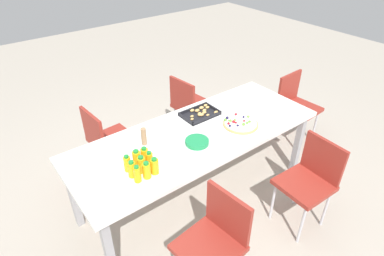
{
  "coord_description": "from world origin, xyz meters",
  "views": [
    {
      "loc": [
        -1.47,
        -1.84,
        2.36
      ],
      "look_at": [
        -0.01,
        0.06,
        0.77
      ],
      "focal_mm": 30.4,
      "sensor_mm": 36.0,
      "label": 1
    }
  ],
  "objects_px": {
    "juice_bottle_2": "(155,166)",
    "juice_bottle_7": "(137,159)",
    "chair_end": "(295,103)",
    "juice_bottle_1": "(147,170)",
    "party_table": "(197,139)",
    "chair_far_left": "(106,138)",
    "juice_bottle_0": "(137,174)",
    "napkin_stack": "(78,167)",
    "juice_bottle_5": "(150,160)",
    "juice_bottle_6": "(127,164)",
    "chair_near_right": "(311,177)",
    "chair_near_left": "(216,237)",
    "cardboard_tube": "(144,136)",
    "juice_bottle_3": "(132,169)",
    "juice_bottle_8": "(145,156)",
    "fruit_pizza": "(240,124)",
    "chair_far_right": "(190,104)",
    "plate_stack": "(197,142)",
    "snack_tray": "(200,113)",
    "juice_bottle_4": "(142,165)"
  },
  "relations": [
    {
      "from": "juice_bottle_5",
      "to": "juice_bottle_6",
      "type": "xyz_separation_m",
      "value": [
        -0.15,
        0.08,
        -0.01
      ]
    },
    {
      "from": "juice_bottle_2",
      "to": "juice_bottle_6",
      "type": "height_order",
      "value": "juice_bottle_6"
    },
    {
      "from": "chair_end",
      "to": "fruit_pizza",
      "type": "xyz_separation_m",
      "value": [
        -1.14,
        -0.21,
        0.26
      ]
    },
    {
      "from": "chair_far_right",
      "to": "juice_bottle_2",
      "type": "height_order",
      "value": "juice_bottle_2"
    },
    {
      "from": "chair_near_right",
      "to": "chair_near_left",
      "type": "bearing_deg",
      "value": 90.92
    },
    {
      "from": "juice_bottle_6",
      "to": "juice_bottle_0",
      "type": "bearing_deg",
      "value": -90.06
    },
    {
      "from": "party_table",
      "to": "snack_tray",
      "type": "height_order",
      "value": "snack_tray"
    },
    {
      "from": "chair_far_left",
      "to": "juice_bottle_1",
      "type": "distance_m",
      "value": 1.04
    },
    {
      "from": "chair_far_left",
      "to": "juice_bottle_8",
      "type": "distance_m",
      "value": 0.89
    },
    {
      "from": "chair_far_left",
      "to": "juice_bottle_8",
      "type": "height_order",
      "value": "juice_bottle_8"
    },
    {
      "from": "juice_bottle_8",
      "to": "plate_stack",
      "type": "bearing_deg",
      "value": -5.71
    },
    {
      "from": "party_table",
      "to": "chair_far_left",
      "type": "xyz_separation_m",
      "value": [
        -0.55,
        0.76,
        -0.19
      ]
    },
    {
      "from": "fruit_pizza",
      "to": "juice_bottle_6",
      "type": "bearing_deg",
      "value": 176.76
    },
    {
      "from": "juice_bottle_5",
      "to": "cardboard_tube",
      "type": "bearing_deg",
      "value": 67.36
    },
    {
      "from": "juice_bottle_1",
      "to": "snack_tray",
      "type": "height_order",
      "value": "juice_bottle_1"
    },
    {
      "from": "chair_near_left",
      "to": "juice_bottle_5",
      "type": "xyz_separation_m",
      "value": [
        -0.11,
        0.64,
        0.32
      ]
    },
    {
      "from": "chair_far_right",
      "to": "juice_bottle_0",
      "type": "height_order",
      "value": "juice_bottle_0"
    },
    {
      "from": "juice_bottle_4",
      "to": "chair_far_left",
      "type": "bearing_deg",
      "value": 84.03
    },
    {
      "from": "chair_far_left",
      "to": "cardboard_tube",
      "type": "bearing_deg",
      "value": 4.33
    },
    {
      "from": "chair_end",
      "to": "juice_bottle_4",
      "type": "bearing_deg",
      "value": 2.82
    },
    {
      "from": "chair_far_right",
      "to": "juice_bottle_0",
      "type": "bearing_deg",
      "value": -57.4
    },
    {
      "from": "party_table",
      "to": "chair_far_right",
      "type": "relative_size",
      "value": 2.76
    },
    {
      "from": "juice_bottle_1",
      "to": "napkin_stack",
      "type": "distance_m",
      "value": 0.55
    },
    {
      "from": "chair_near_left",
      "to": "chair_near_right",
      "type": "bearing_deg",
      "value": -97.68
    },
    {
      "from": "napkin_stack",
      "to": "juice_bottle_7",
      "type": "bearing_deg",
      "value": -35.03
    },
    {
      "from": "juice_bottle_2",
      "to": "juice_bottle_7",
      "type": "distance_m",
      "value": 0.16
    },
    {
      "from": "juice_bottle_8",
      "to": "fruit_pizza",
      "type": "distance_m",
      "value": 0.97
    },
    {
      "from": "chair_end",
      "to": "fruit_pizza",
      "type": "height_order",
      "value": "chair_end"
    },
    {
      "from": "juice_bottle_3",
      "to": "juice_bottle_7",
      "type": "relative_size",
      "value": 0.91
    },
    {
      "from": "chair_near_left",
      "to": "juice_bottle_1",
      "type": "distance_m",
      "value": 0.67
    },
    {
      "from": "juice_bottle_0",
      "to": "napkin_stack",
      "type": "distance_m",
      "value": 0.5
    },
    {
      "from": "napkin_stack",
      "to": "juice_bottle_2",
      "type": "bearing_deg",
      "value": -42.75
    },
    {
      "from": "chair_end",
      "to": "juice_bottle_1",
      "type": "distance_m",
      "value": 2.22
    },
    {
      "from": "juice_bottle_6",
      "to": "cardboard_tube",
      "type": "relative_size",
      "value": 0.9
    },
    {
      "from": "chair_far_right",
      "to": "juice_bottle_2",
      "type": "xyz_separation_m",
      "value": [
        -1.11,
        -1.04,
        0.31
      ]
    },
    {
      "from": "plate_stack",
      "to": "juice_bottle_2",
      "type": "bearing_deg",
      "value": -168.32
    },
    {
      "from": "juice_bottle_7",
      "to": "snack_tray",
      "type": "bearing_deg",
      "value": 19.45
    },
    {
      "from": "juice_bottle_4",
      "to": "juice_bottle_7",
      "type": "relative_size",
      "value": 0.94
    },
    {
      "from": "party_table",
      "to": "juice_bottle_1",
      "type": "distance_m",
      "value": 0.7
    },
    {
      "from": "juice_bottle_7",
      "to": "chair_end",
      "type": "bearing_deg",
      "value": 4.03
    },
    {
      "from": "chair_far_right",
      "to": "chair_end",
      "type": "height_order",
      "value": "same"
    },
    {
      "from": "juice_bottle_0",
      "to": "juice_bottle_4",
      "type": "xyz_separation_m",
      "value": [
        0.08,
        0.07,
        0.0
      ]
    },
    {
      "from": "juice_bottle_5",
      "to": "chair_near_left",
      "type": "bearing_deg",
      "value": -80.23
    },
    {
      "from": "snack_tray",
      "to": "plate_stack",
      "type": "bearing_deg",
      "value": -132.2
    },
    {
      "from": "party_table",
      "to": "juice_bottle_8",
      "type": "distance_m",
      "value": 0.59
    },
    {
      "from": "snack_tray",
      "to": "napkin_stack",
      "type": "distance_m",
      "value": 1.23
    },
    {
      "from": "party_table",
      "to": "chair_far_left",
      "type": "relative_size",
      "value": 2.76
    },
    {
      "from": "snack_tray",
      "to": "juice_bottle_2",
      "type": "bearing_deg",
      "value": -150.52
    },
    {
      "from": "juice_bottle_3",
      "to": "chair_far_left",
      "type": "bearing_deg",
      "value": 79.03
    },
    {
      "from": "juice_bottle_6",
      "to": "fruit_pizza",
      "type": "distance_m",
      "value": 1.11
    }
  ]
}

